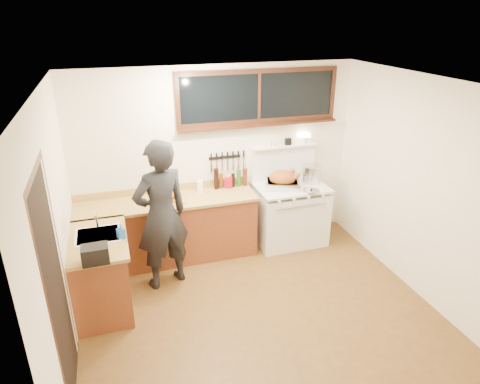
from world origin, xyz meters
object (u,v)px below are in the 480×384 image
object	(u,v)px
man	(161,216)
cutting_board	(167,200)
roast_turkey	(283,180)
vintage_stove	(290,213)

from	to	relation	value
man	cutting_board	bearing A→B (deg)	73.83
man	roast_turkey	bearing A→B (deg)	16.14
roast_turkey	man	bearing A→B (deg)	-163.86
vintage_stove	man	xyz separation A→B (m)	(-1.94, -0.54, 0.49)
vintage_stove	man	distance (m)	2.07
man	cutting_board	xyz separation A→B (m)	(0.13, 0.45, -0.00)
vintage_stove	roast_turkey	size ratio (longest dim) A/B	2.80
cutting_board	vintage_stove	bearing A→B (deg)	2.62
roast_turkey	cutting_board	bearing A→B (deg)	-177.69
vintage_stove	roast_turkey	xyz separation A→B (m)	(-0.14, -0.02, 0.54)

